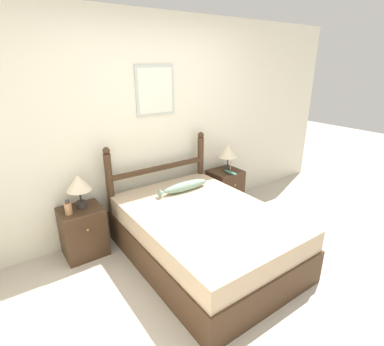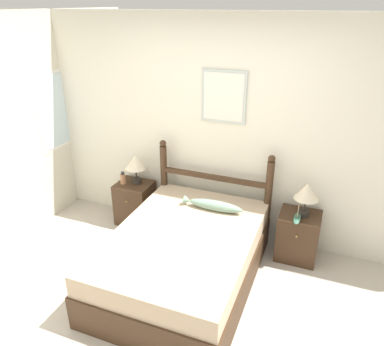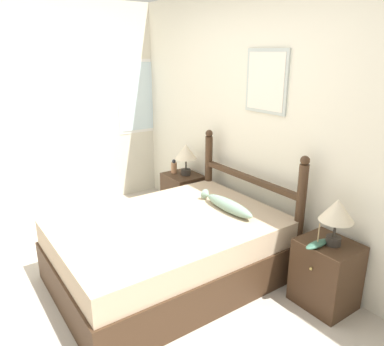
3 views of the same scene
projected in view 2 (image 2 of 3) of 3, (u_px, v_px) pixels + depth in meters
The scene contains 11 objects.
ground_plane at pixel (153, 325), 3.34m from camera, with size 16.00×16.00×0.00m, color #B7AD9E.
wall_back at pixel (217, 131), 4.26m from camera, with size 6.40×0.08×2.55m.
bed at pixel (184, 258), 3.77m from camera, with size 1.37×1.93×0.56m.
headboard at pixel (213, 189), 4.41m from camera, with size 1.37×0.08×1.14m.
nightstand_left at pixel (135, 203), 4.81m from camera, with size 0.44×0.40×0.55m.
nightstand_right at pixel (298, 236), 4.12m from camera, with size 0.44×0.40×0.55m.
table_lamp_left at pixel (135, 163), 4.59m from camera, with size 0.26×0.26×0.37m.
table_lamp_right at pixel (307, 193), 3.88m from camera, with size 0.26×0.26×0.37m.
bottle at pixel (123, 178), 4.66m from camera, with size 0.07×0.07×0.17m.
model_boat at pixel (297, 218), 3.91m from camera, with size 0.08×0.25×0.19m.
fish_pillow at pixel (213, 205), 4.05m from camera, with size 0.66×0.13×0.11m.
Camera 2 is at (1.23, -2.16, 2.63)m, focal length 35.00 mm.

